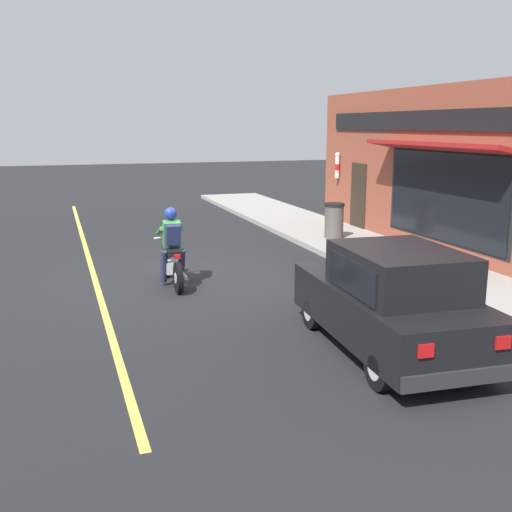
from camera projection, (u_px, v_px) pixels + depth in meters
ground_plane at (182, 278)px, 12.98m from camera, size 80.00×80.00×0.00m
sidewalk_curb at (333, 237)px, 17.33m from camera, size 2.60×22.00×0.14m
lane_stripe at (88, 255)px, 15.20m from camera, size 0.12×19.80×0.01m
storefront_building at (423, 170)px, 15.51m from camera, size 1.25×10.70×4.20m
motorcycle_with_rider at (172, 253)px, 12.26m from camera, size 0.56×2.02×1.62m
car_hatchback at (392, 301)px, 8.59m from camera, size 1.87×3.87×1.57m
trash_bin at (334, 220)px, 16.71m from camera, size 0.56×0.56×0.98m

